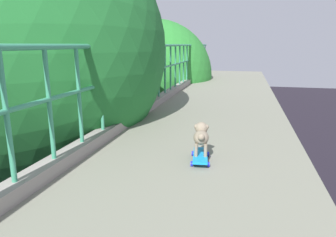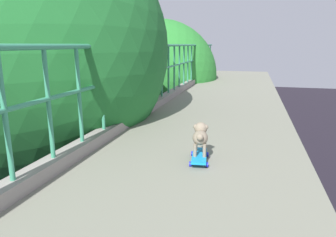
{
  "view_description": "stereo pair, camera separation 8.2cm",
  "coord_description": "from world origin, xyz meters",
  "views": [
    {
      "loc": [
        1.54,
        -0.05,
        7.62
      ],
      "look_at": [
        0.67,
        3.48,
        6.74
      ],
      "focal_mm": 33.02,
      "sensor_mm": 36.0,
      "label": 1
    },
    {
      "loc": [
        1.62,
        -0.03,
        7.62
      ],
      "look_at": [
        0.67,
        3.48,
        6.74
      ],
      "focal_mm": 33.02,
      "sensor_mm": 36.0,
      "label": 2
    }
  ],
  "objects": [
    {
      "name": "city_bus",
      "position": [
        -8.92,
        18.92,
        2.0
      ],
      "size": [
        2.6,
        11.78,
        3.56
      ],
      "color": "navy",
      "rests_on": "ground"
    },
    {
      "name": "roadside_tree_far",
      "position": [
        -1.75,
        11.18,
        6.44
      ],
      "size": [
        4.24,
        4.24,
        8.53
      ],
      "color": "#473720",
      "rests_on": "ground"
    },
    {
      "name": "small_dog",
      "position": [
        1.12,
        3.16,
        6.66
      ],
      "size": [
        0.2,
        0.37,
        0.33
      ],
      "color": "gray",
      "rests_on": "toy_skateboard"
    },
    {
      "name": "roadside_tree_mid",
      "position": [
        -2.2,
        4.73,
        7.47
      ],
      "size": [
        4.88,
        4.88,
        9.82
      ],
      "color": "#4E4130",
      "rests_on": "ground"
    },
    {
      "name": "toy_skateboard",
      "position": [
        1.12,
        3.1,
        6.44
      ],
      "size": [
        0.24,
        0.5,
        0.08
      ],
      "color": "#158BD4",
      "rests_on": "overpass_deck"
    }
  ]
}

